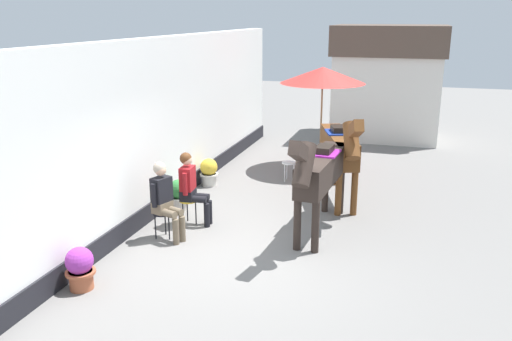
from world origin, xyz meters
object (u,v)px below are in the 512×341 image
at_px(flower_planter_inner_far, 179,194).
at_px(saddled_horse_far, 340,148).
at_px(cafe_parasol, 323,76).
at_px(spare_stool_white, 289,165).
at_px(seated_visitor_near, 164,197).
at_px(seated_visitor_far, 191,185).
at_px(saddled_horse_near, 320,171).
at_px(flower_planter_farthest, 209,171).
at_px(flower_planter_nearest, 80,267).

bearing_deg(flower_planter_inner_far, saddled_horse_far, 26.69).
xyz_separation_m(flower_planter_inner_far, cafe_parasol, (2.17, 3.86, 2.03)).
bearing_deg(spare_stool_white, seated_visitor_near, -107.79).
distance_m(seated_visitor_far, saddled_horse_near, 2.41).
bearing_deg(flower_planter_farthest, seated_visitor_far, -76.03).
bearing_deg(seated_visitor_far, spare_stool_white, 70.91).
distance_m(saddled_horse_far, cafe_parasol, 2.77).
xyz_separation_m(seated_visitor_far, cafe_parasol, (1.62, 4.48, 1.59)).
bearing_deg(flower_planter_nearest, flower_planter_inner_far, 90.17).
relative_size(seated_visitor_near, flower_planter_inner_far, 2.17).
xyz_separation_m(seated_visitor_far, flower_planter_nearest, (-0.54, -2.76, -0.44)).
distance_m(seated_visitor_near, spare_stool_white, 4.17).
height_order(flower_planter_inner_far, spare_stool_white, flower_planter_inner_far).
xyz_separation_m(flower_planter_nearest, flower_planter_farthest, (-0.04, 5.07, 0.00)).
height_order(flower_planter_inner_far, cafe_parasol, cafe_parasol).
bearing_deg(seated_visitor_far, flower_planter_inner_far, 131.54).
distance_m(seated_visitor_near, flower_planter_nearest, 2.08).
bearing_deg(flower_planter_inner_far, saddled_horse_near, -6.42).
bearing_deg(spare_stool_white, cafe_parasol, 68.23).
relative_size(seated_visitor_near, seated_visitor_far, 1.00).
bearing_deg(flower_planter_inner_far, flower_planter_nearest, -89.83).
bearing_deg(flower_planter_farthest, saddled_horse_near, -34.52).
height_order(cafe_parasol, spare_stool_white, cafe_parasol).
height_order(seated_visitor_near, flower_planter_nearest, seated_visitor_near).
height_order(saddled_horse_far, flower_planter_inner_far, saddled_horse_far).
height_order(saddled_horse_far, flower_planter_farthest, saddled_horse_far).
height_order(flower_planter_farthest, cafe_parasol, cafe_parasol).
relative_size(flower_planter_inner_far, cafe_parasol, 0.25).
relative_size(flower_planter_inner_far, flower_planter_farthest, 1.00).
bearing_deg(seated_visitor_near, seated_visitor_far, 77.76).
relative_size(flower_planter_inner_far, spare_stool_white, 1.39).
xyz_separation_m(saddled_horse_near, flower_planter_inner_far, (-2.91, 0.33, -0.82)).
xyz_separation_m(flower_planter_nearest, cafe_parasol, (2.16, 7.24, 2.03)).
xyz_separation_m(seated_visitor_near, seated_visitor_far, (0.17, 0.77, 0.00)).
bearing_deg(saddled_horse_far, flower_planter_inner_far, -153.31).
bearing_deg(flower_planter_farthest, flower_planter_nearest, -89.60).
bearing_deg(saddled_horse_far, seated_visitor_near, -132.03).
xyz_separation_m(flower_planter_inner_far, flower_planter_farthest, (-0.03, 1.69, 0.00)).
bearing_deg(cafe_parasol, flower_planter_nearest, -106.60).
distance_m(seated_visitor_near, saddled_horse_far, 3.91).
bearing_deg(flower_planter_nearest, flower_planter_farthest, 90.40).
distance_m(saddled_horse_near, saddled_horse_far, 1.83).
bearing_deg(flower_planter_nearest, saddled_horse_near, 46.50).
distance_m(flower_planter_inner_far, flower_planter_farthest, 1.69).
height_order(flower_planter_inner_far, flower_planter_farthest, same).
bearing_deg(saddled_horse_near, spare_stool_white, 113.47).
bearing_deg(seated_visitor_far, flower_planter_farthest, 103.97).
distance_m(seated_visitor_far, spare_stool_white, 3.39).
bearing_deg(flower_planter_nearest, seated_visitor_far, 78.94).
xyz_separation_m(saddled_horse_near, saddled_horse_far, (0.08, 1.83, 0.00)).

